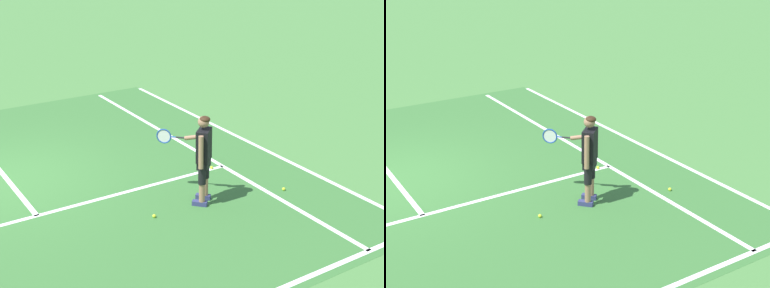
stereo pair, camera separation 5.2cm
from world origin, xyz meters
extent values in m
plane|color=#477F3D|center=(0.00, 0.00, 0.00)|extent=(80.00, 80.00, 0.00)
cube|color=#387033|center=(0.00, -0.72, 0.00)|extent=(10.98, 10.85, 0.00)
cube|color=white|center=(0.00, -1.90, 0.00)|extent=(8.23, 0.10, 0.01)
cube|color=white|center=(4.12, -0.72, 0.00)|extent=(0.10, 10.45, 0.01)
cube|color=white|center=(5.49, -0.72, 0.00)|extent=(0.10, 10.45, 0.01)
cube|color=navy|center=(2.69, -3.15, 0.04)|extent=(0.27, 0.28, 0.09)
cube|color=navy|center=(2.89, -2.95, 0.04)|extent=(0.27, 0.28, 0.09)
cylinder|color=#A37556|center=(2.72, -3.18, 0.27)|extent=(0.11, 0.11, 0.36)
cylinder|color=black|center=(2.72, -3.18, 0.66)|extent=(0.14, 0.14, 0.41)
cylinder|color=#A37556|center=(2.92, -2.98, 0.27)|extent=(0.11, 0.11, 0.36)
cylinder|color=black|center=(2.92, -2.98, 0.66)|extent=(0.14, 0.14, 0.41)
cube|color=black|center=(2.82, -3.08, 0.82)|extent=(0.38, 0.38, 0.20)
cube|color=black|center=(2.82, -3.08, 1.16)|extent=(0.43, 0.42, 0.60)
cylinder|color=#A37556|center=(2.64, -3.24, 1.11)|extent=(0.09, 0.09, 0.62)
cylinder|color=black|center=(2.95, -2.83, 1.31)|extent=(0.24, 0.25, 0.29)
cylinder|color=#A37556|center=(2.84, -2.65, 1.17)|extent=(0.26, 0.27, 0.14)
sphere|color=#A37556|center=(2.81, -3.07, 1.60)|extent=(0.21, 0.21, 0.21)
ellipsoid|color=#382314|center=(2.83, -3.09, 1.66)|extent=(0.28, 0.28, 0.12)
cylinder|color=#232326|center=(2.70, -2.48, 1.14)|extent=(0.16, 0.17, 0.03)
cylinder|color=#1E479E|center=(2.59, -2.37, 1.14)|extent=(0.09, 0.09, 0.02)
torus|color=#1E479E|center=(2.47, -2.24, 1.14)|extent=(0.22, 0.23, 0.30)
cylinder|color=silver|center=(2.47, -2.24, 1.14)|extent=(0.17, 0.19, 0.25)
sphere|color=#CCE02D|center=(1.74, -3.10, 0.03)|extent=(0.07, 0.07, 0.07)
sphere|color=#CCE02D|center=(4.43, -3.52, 0.03)|extent=(0.07, 0.07, 0.07)
sphere|color=#CCE02D|center=(3.83, -1.88, 0.03)|extent=(0.07, 0.07, 0.07)
camera|label=1|loc=(-2.61, -11.08, 4.97)|focal=53.68mm
camera|label=2|loc=(-2.56, -11.11, 4.97)|focal=53.68mm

